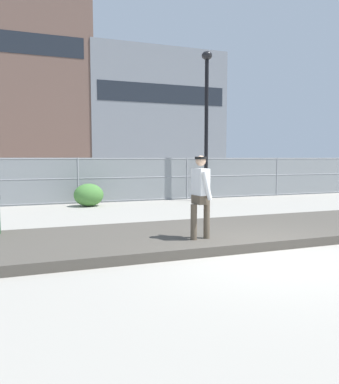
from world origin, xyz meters
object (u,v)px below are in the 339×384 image
(skateboard, at_px, (200,245))
(shrub_left, at_px, (89,195))
(skater, at_px, (200,194))
(parked_car_near, at_px, (64,180))
(street_lamp, at_px, (207,108))

(skateboard, distance_m, shrub_left, 7.66)
(skateboard, distance_m, skater, 1.06)
(shrub_left, bearing_deg, parked_car_near, 99.60)
(street_lamp, height_order, shrub_left, street_lamp)
(skateboard, xyz_separation_m, street_lamp, (3.83, 7.76, 3.89))
(skateboard, height_order, parked_car_near, parked_car_near)
(parked_car_near, distance_m, shrub_left, 3.73)
(street_lamp, distance_m, shrub_left, 6.13)
(skater, relative_size, street_lamp, 0.29)
(skateboard, relative_size, shrub_left, 0.73)
(skateboard, bearing_deg, parked_car_near, 99.15)
(parked_car_near, bearing_deg, street_lamp, -31.48)
(skateboard, bearing_deg, skater, 180.00)
(skater, height_order, street_lamp, street_lamp)
(skateboard, xyz_separation_m, shrub_left, (-1.19, 7.56, 0.38))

